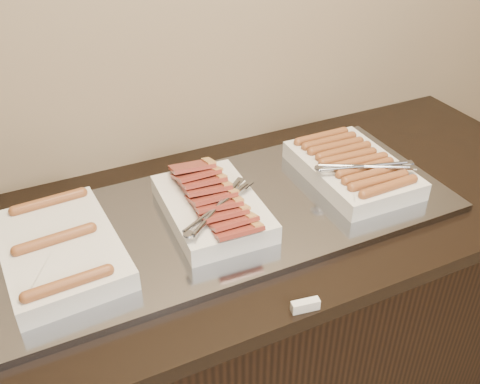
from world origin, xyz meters
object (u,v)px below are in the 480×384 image
dish_left (60,249)px  dish_center (212,206)px  counter (224,338)px  warming_tray (224,216)px  dish_right (353,167)px

dish_left → dish_center: 0.37m
counter → warming_tray: (0.01, 0.00, 0.46)m
dish_right → warming_tray: bearing=-179.3°
warming_tray → dish_center: (-0.03, -0.00, 0.05)m
dish_left → warming_tray: bearing=-3.3°
counter → warming_tray: 0.46m
counter → dish_left: dish_left is taller
warming_tray → dish_left: 0.41m
warming_tray → dish_left: size_ratio=3.13×
dish_left → dish_center: (0.37, -0.00, 0.01)m
warming_tray → dish_right: (0.39, -0.00, 0.04)m
counter → dish_right: size_ratio=5.61×
dish_left → dish_right: dish_right is taller
warming_tray → dish_right: 0.39m
counter → warming_tray: warming_tray is taller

